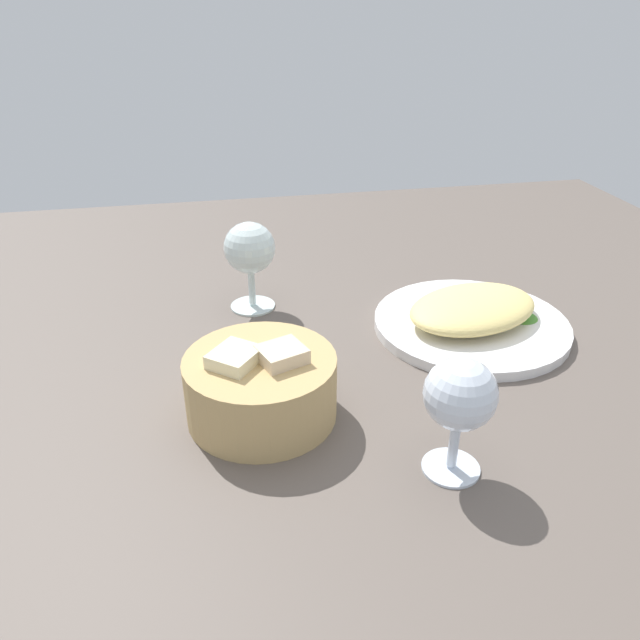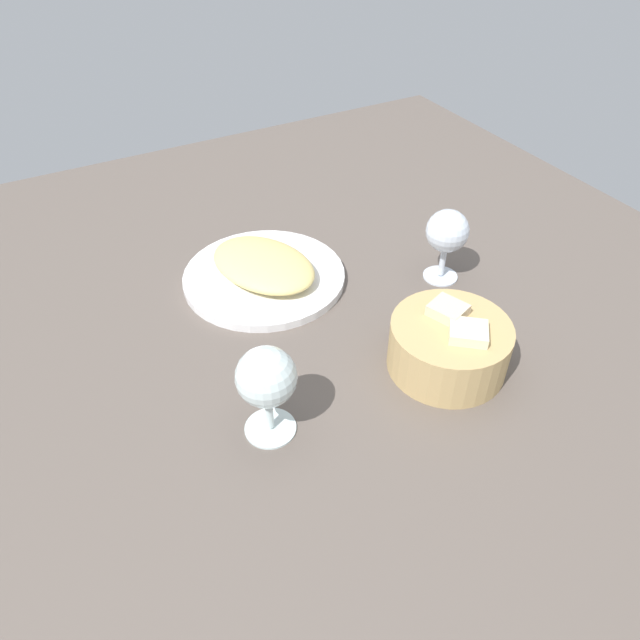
{
  "view_description": "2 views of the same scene",
  "coord_description": "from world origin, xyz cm",
  "px_view_note": "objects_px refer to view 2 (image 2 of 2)",
  "views": [
    {
      "loc": [
        22.35,
        65.25,
        41.65
      ],
      "look_at": [
        9.48,
        -0.3,
        5.47
      ],
      "focal_mm": 34.38,
      "sensor_mm": 36.0,
      "label": 1
    },
    {
      "loc": [
        61.73,
        -33.92,
        59.09
      ],
      "look_at": [
        6.56,
        -3.62,
        5.46
      ],
      "focal_mm": 33.35,
      "sensor_mm": 36.0,
      "label": 2
    }
  ],
  "objects_px": {
    "plate": "(264,277)",
    "wine_glass_near": "(267,381)",
    "wine_glass_far": "(447,234)",
    "bread_basket": "(449,345)"
  },
  "relations": [
    {
      "from": "plate",
      "to": "wine_glass_near",
      "type": "distance_m",
      "value": 0.33
    },
    {
      "from": "plate",
      "to": "wine_glass_near",
      "type": "height_order",
      "value": "wine_glass_near"
    },
    {
      "from": "plate",
      "to": "wine_glass_far",
      "type": "relative_size",
      "value": 2.15
    },
    {
      "from": "plate",
      "to": "wine_glass_near",
      "type": "relative_size",
      "value": 2.04
    },
    {
      "from": "plate",
      "to": "wine_glass_near",
      "type": "xyz_separation_m",
      "value": [
        0.29,
        -0.13,
        0.08
      ]
    },
    {
      "from": "plate",
      "to": "wine_glass_far",
      "type": "distance_m",
      "value": 0.3
    },
    {
      "from": "wine_glass_near",
      "to": "plate",
      "type": "bearing_deg",
      "value": 156.66
    },
    {
      "from": "wine_glass_near",
      "to": "bread_basket",
      "type": "bearing_deg",
      "value": 86.64
    },
    {
      "from": "plate",
      "to": "bread_basket",
      "type": "bearing_deg",
      "value": 24.48
    },
    {
      "from": "plate",
      "to": "wine_glass_near",
      "type": "bearing_deg",
      "value": -23.34
    }
  ]
}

